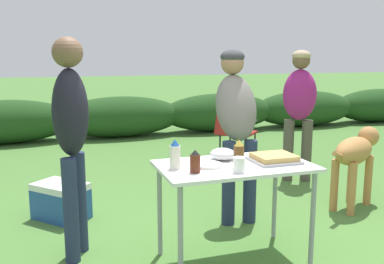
{
  "coord_description": "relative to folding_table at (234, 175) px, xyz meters",
  "views": [
    {
      "loc": [
        -1.23,
        -2.73,
        1.51
      ],
      "look_at": [
        -0.14,
        0.55,
        0.89
      ],
      "focal_mm": 40.0,
      "sensor_mm": 36.0,
      "label": 1
    }
  ],
  "objects": [
    {
      "name": "ground_plane",
      "position": [
        0.0,
        0.0,
        -0.66
      ],
      "size": [
        60.0,
        60.0,
        0.0
      ],
      "primitive_type": "plane",
      "color": "#477533"
    },
    {
      "name": "shrub_hedge",
      "position": [
        -0.0,
        5.24,
        -0.28
      ],
      "size": [
        14.4,
        0.9,
        0.76
      ],
      "color": "#1E4219",
      "rests_on": "ground"
    },
    {
      "name": "folding_table",
      "position": [
        0.0,
        0.0,
        0.0
      ],
      "size": [
        1.1,
        0.64,
        0.74
      ],
      "color": "white",
      "rests_on": "ground"
    },
    {
      "name": "food_tray",
      "position": [
        0.3,
        -0.03,
        0.1
      ],
      "size": [
        0.32,
        0.3,
        0.06
      ],
      "color": "#9E9EA3",
      "rests_on": "folding_table"
    },
    {
      "name": "plate_stack",
      "position": [
        -0.21,
        0.01,
        0.09
      ],
      "size": [
        0.21,
        0.21,
        0.02
      ],
      "primitive_type": "cylinder",
      "color": "white",
      "rests_on": "folding_table"
    },
    {
      "name": "mixing_bowl",
      "position": [
        -0.03,
        0.15,
        0.12
      ],
      "size": [
        0.19,
        0.19,
        0.09
      ],
      "primitive_type": "ellipsoid",
      "color": "silver",
      "rests_on": "folding_table"
    },
    {
      "name": "paper_cup_stack",
      "position": [
        -0.06,
        -0.21,
        0.13
      ],
      "size": [
        0.08,
        0.08,
        0.1
      ],
      "primitive_type": "cylinder",
      "color": "white",
      "rests_on": "folding_table"
    },
    {
      "name": "beer_bottle",
      "position": [
        -0.01,
        -0.09,
        0.17
      ],
      "size": [
        0.07,
        0.07,
        0.2
      ],
      "color": "brown",
      "rests_on": "folding_table"
    },
    {
      "name": "bbq_sauce_bottle",
      "position": [
        -0.34,
        -0.12,
        0.15
      ],
      "size": [
        0.07,
        0.07,
        0.16
      ],
      "color": "#562314",
      "rests_on": "folding_table"
    },
    {
      "name": "mayo_bottle",
      "position": [
        -0.44,
        0.02,
        0.17
      ],
      "size": [
        0.08,
        0.08,
        0.21
      ],
      "color": "silver",
      "rests_on": "folding_table"
    },
    {
      "name": "standing_person_with_beanie",
      "position": [
        0.35,
        0.77,
        0.31
      ],
      "size": [
        0.4,
        0.5,
        1.56
      ],
      "rotation": [
        0.0,
        0.0,
        -0.06
      ],
      "color": "#232D4C",
      "rests_on": "ground"
    },
    {
      "name": "standing_person_in_navy_coat",
      "position": [
        1.59,
        1.68,
        0.29
      ],
      "size": [
        0.48,
        0.43,
        1.57
      ],
      "rotation": [
        0.0,
        0.0,
        -0.45
      ],
      "color": "#4C473D",
      "rests_on": "ground"
    },
    {
      "name": "standing_person_in_gray_fleece",
      "position": [
        -1.1,
        0.45,
        0.33
      ],
      "size": [
        0.36,
        0.41,
        1.64
      ],
      "rotation": [
        0.0,
        0.0,
        1.17
      ],
      "color": "#232D4C",
      "rests_on": "ground"
    },
    {
      "name": "dog",
      "position": [
        1.63,
        0.7,
        -0.12
      ],
      "size": [
        0.89,
        0.56,
        0.78
      ],
      "rotation": [
        0.0,
        0.0,
        -1.07
      ],
      "color": "#B27A42",
      "rests_on": "ground"
    },
    {
      "name": "camp_chair_green_behind_table",
      "position": [
        1.3,
        2.87,
        -0.2
      ],
      "size": [
        0.74,
        0.74,
        0.83
      ],
      "rotation": [
        0.0,
        0.0,
        -0.79
      ],
      "color": "maroon",
      "rests_on": "ground"
    },
    {
      "name": "cooler_box",
      "position": [
        -1.19,
        1.28,
        -0.49
      ],
      "size": [
        0.56,
        0.57,
        0.34
      ],
      "rotation": [
        0.0,
        0.0,
        5.45
      ],
      "color": "#234C93",
      "rests_on": "ground"
    }
  ]
}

